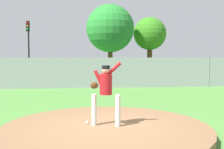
{
  "coord_description": "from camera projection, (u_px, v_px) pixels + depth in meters",
  "views": [
    {
      "loc": [
        -0.55,
        -7.09,
        2.06
      ],
      "look_at": [
        0.51,
        3.39,
        1.3
      ],
      "focal_mm": 44.77,
      "sensor_mm": 36.0,
      "label": 1
    }
  ],
  "objects": [
    {
      "name": "ground_plane",
      "position": [
        96.0,
        98.0,
        13.2
      ],
      "size": [
        80.0,
        80.0,
        0.0
      ],
      "primitive_type": "plane",
      "color": "#4C8438"
    },
    {
      "name": "asphalt_strip",
      "position": [
        91.0,
        81.0,
        21.63
      ],
      "size": [
        44.0,
        7.0,
        0.01
      ],
      "primitive_type": "cube",
      "color": "#2B2B2D",
      "rests_on": "ground_plane"
    },
    {
      "name": "pitchers_mound",
      "position": [
        106.0,
        130.0,
        7.24
      ],
      "size": [
        5.43,
        5.43,
        0.21
      ],
      "primitive_type": "cylinder",
      "color": "brown",
      "rests_on": "ground_plane"
    },
    {
      "name": "pitcher_youth",
      "position": [
        105.0,
        89.0,
        7.2
      ],
      "size": [
        0.8,
        0.32,
        1.67
      ],
      "color": "silver",
      "rests_on": "pitchers_mound"
    },
    {
      "name": "baseball",
      "position": [
        87.0,
        122.0,
        7.46
      ],
      "size": [
        0.07,
        0.07,
        0.07
      ],
      "primitive_type": "sphere",
      "color": "white",
      "rests_on": "pitchers_mound"
    },
    {
      "name": "chainlink_fence",
      "position": [
        93.0,
        73.0,
        17.1
      ],
      "size": [
        37.18,
        0.07,
        1.97
      ],
      "color": "gray",
      "rests_on": "ground_plane"
    },
    {
      "name": "parked_car_white",
      "position": [
        27.0,
        71.0,
        20.83
      ],
      "size": [
        1.82,
        4.68,
        1.72
      ],
      "color": "silver",
      "rests_on": "ground_plane"
    },
    {
      "name": "parked_car_burgundy",
      "position": [
        221.0,
        70.0,
        22.91
      ],
      "size": [
        1.91,
        4.18,
        1.61
      ],
      "color": "maroon",
      "rests_on": "ground_plane"
    },
    {
      "name": "parked_car_champagne",
      "position": [
        134.0,
        70.0,
        22.03
      ],
      "size": [
        2.1,
        4.43,
        1.73
      ],
      "color": "tan",
      "rests_on": "ground_plane"
    },
    {
      "name": "traffic_light_near",
      "position": [
        28.0,
        39.0,
        24.81
      ],
      "size": [
        0.28,
        0.46,
        5.01
      ],
      "color": "black",
      "rests_on": "ground_plane"
    },
    {
      "name": "tree_slender_far",
      "position": [
        110.0,
        29.0,
        29.25
      ],
      "size": [
        5.03,
        5.03,
        7.31
      ],
      "color": "#4C331E",
      "rests_on": "ground_plane"
    },
    {
      "name": "tree_leaning_west",
      "position": [
        150.0,
        34.0,
        31.43
      ],
      "size": [
        3.69,
        3.69,
        6.25
      ],
      "color": "#4C331E",
      "rests_on": "ground_plane"
    }
  ]
}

